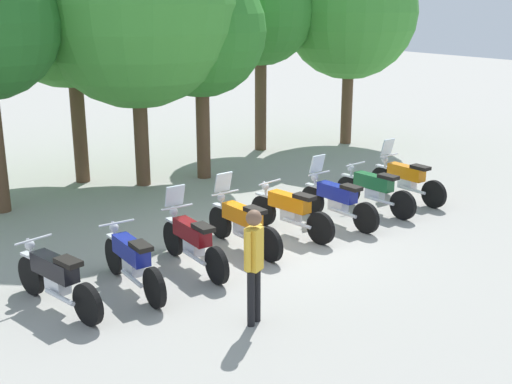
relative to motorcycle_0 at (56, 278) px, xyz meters
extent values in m
plane|color=#9E9B93|center=(4.30, 0.52, -0.50)|extent=(80.00, 80.00, 0.00)
cylinder|color=black|center=(-0.19, 0.72, -0.18)|extent=(0.26, 0.64, 0.64)
cylinder|color=black|center=(0.21, -0.78, -0.18)|extent=(0.26, 0.64, 0.64)
cube|color=silver|center=(-0.19, 0.72, 0.16)|extent=(0.21, 0.38, 0.04)
cube|color=black|center=(0.00, 0.02, 0.17)|extent=(0.49, 0.98, 0.30)
cube|color=silver|center=(0.01, -0.03, -0.10)|extent=(0.31, 0.44, 0.24)
cube|color=black|center=(0.10, -0.37, 0.36)|extent=(0.34, 0.49, 0.08)
cylinder|color=silver|center=(-0.16, 0.64, 0.13)|extent=(0.11, 0.23, 0.64)
cylinder|color=silver|center=(-0.14, 0.55, 0.47)|extent=(0.61, 0.19, 0.04)
sphere|color=silver|center=(-0.17, 0.67, 0.35)|extent=(0.20, 0.20, 0.16)
cylinder|color=silver|center=(-0.07, -0.36, -0.16)|extent=(0.25, 0.69, 0.07)
cylinder|color=black|center=(1.23, 0.76, -0.18)|extent=(0.11, 0.64, 0.64)
cylinder|color=black|center=(1.25, -0.79, -0.18)|extent=(0.11, 0.64, 0.64)
cube|color=silver|center=(1.23, 0.76, 0.16)|extent=(0.12, 0.36, 0.04)
cube|color=navy|center=(1.24, 0.04, 0.17)|extent=(0.27, 0.95, 0.30)
cube|color=silver|center=(1.24, -0.01, -0.10)|extent=(0.22, 0.40, 0.24)
cube|color=black|center=(1.24, -0.36, 0.36)|extent=(0.25, 0.44, 0.08)
cylinder|color=silver|center=(1.23, 0.67, 0.13)|extent=(0.05, 0.23, 0.64)
cylinder|color=silver|center=(1.23, 0.58, 0.47)|extent=(0.62, 0.04, 0.04)
sphere|color=silver|center=(1.23, 0.71, 0.35)|extent=(0.16, 0.16, 0.16)
cylinder|color=silver|center=(1.08, -0.31, -0.16)|extent=(0.08, 0.70, 0.07)
cylinder|color=black|center=(2.45, 0.99, -0.18)|extent=(0.11, 0.64, 0.64)
cylinder|color=black|center=(2.47, -0.56, -0.18)|extent=(0.11, 0.64, 0.64)
cube|color=silver|center=(2.45, 0.99, 0.16)|extent=(0.12, 0.36, 0.04)
cube|color=maroon|center=(2.46, 0.26, 0.17)|extent=(0.27, 0.95, 0.30)
cube|color=silver|center=(2.46, 0.21, -0.10)|extent=(0.22, 0.40, 0.24)
cube|color=black|center=(2.47, -0.14, 0.36)|extent=(0.25, 0.44, 0.08)
cylinder|color=silver|center=(2.45, 0.90, 0.13)|extent=(0.05, 0.23, 0.64)
cylinder|color=silver|center=(2.45, 0.81, 0.47)|extent=(0.62, 0.04, 0.04)
sphere|color=silver|center=(2.45, 0.94, 0.35)|extent=(0.16, 0.16, 0.16)
cylinder|color=silver|center=(2.31, -0.09, -0.16)|extent=(0.08, 0.70, 0.07)
cube|color=silver|center=(2.45, 0.87, 0.67)|extent=(0.36, 0.14, 0.39)
cylinder|color=black|center=(3.63, 1.29, -0.18)|extent=(0.15, 0.65, 0.64)
cylinder|color=black|center=(3.75, -0.26, -0.18)|extent=(0.15, 0.65, 0.64)
cube|color=silver|center=(3.63, 1.29, 0.16)|extent=(0.15, 0.37, 0.04)
cube|color=orange|center=(3.68, 0.56, 0.17)|extent=(0.33, 0.97, 0.30)
cube|color=silver|center=(3.69, 0.51, -0.10)|extent=(0.25, 0.42, 0.24)
cube|color=black|center=(3.72, 0.17, 0.36)|extent=(0.27, 0.46, 0.08)
cylinder|color=silver|center=(3.64, 1.20, 0.13)|extent=(0.07, 0.23, 0.64)
cylinder|color=silver|center=(3.64, 1.11, 0.47)|extent=(0.62, 0.08, 0.04)
sphere|color=silver|center=(3.63, 1.24, 0.35)|extent=(0.17, 0.17, 0.16)
cylinder|color=silver|center=(3.55, 0.20, -0.16)|extent=(0.12, 0.70, 0.07)
cube|color=silver|center=(3.64, 1.17, 0.67)|extent=(0.37, 0.16, 0.39)
cylinder|color=black|center=(4.77, 1.44, -0.18)|extent=(0.22, 0.65, 0.64)
cylinder|color=black|center=(5.06, -0.08, -0.18)|extent=(0.22, 0.65, 0.64)
cube|color=silver|center=(4.77, 1.44, 0.16)|extent=(0.19, 0.38, 0.04)
cube|color=orange|center=(4.90, 0.73, 0.17)|extent=(0.43, 0.98, 0.30)
cube|color=silver|center=(4.91, 0.68, -0.10)|extent=(0.29, 0.43, 0.24)
cube|color=black|center=(4.98, 0.34, 0.36)|extent=(0.32, 0.48, 0.08)
cylinder|color=silver|center=(4.79, 1.36, 0.13)|extent=(0.09, 0.23, 0.64)
cylinder|color=silver|center=(4.80, 1.27, 0.47)|extent=(0.62, 0.15, 0.04)
sphere|color=silver|center=(4.78, 1.40, 0.35)|extent=(0.19, 0.19, 0.16)
cylinder|color=silver|center=(4.81, 0.36, -0.16)|extent=(0.20, 0.70, 0.07)
cylinder|color=black|center=(6.07, 1.45, -0.18)|extent=(0.16, 0.65, 0.64)
cylinder|color=black|center=(6.21, -0.10, -0.18)|extent=(0.16, 0.65, 0.64)
cube|color=silver|center=(6.07, 1.45, 0.16)|extent=(0.15, 0.37, 0.04)
cube|color=navy|center=(6.14, 0.72, 0.17)|extent=(0.35, 0.97, 0.30)
cube|color=silver|center=(6.14, 0.67, -0.10)|extent=(0.26, 0.42, 0.24)
cube|color=black|center=(6.17, 0.33, 0.36)|extent=(0.28, 0.46, 0.08)
cylinder|color=silver|center=(6.08, 1.36, 0.13)|extent=(0.07, 0.23, 0.64)
cylinder|color=silver|center=(6.08, 1.27, 0.47)|extent=(0.62, 0.09, 0.04)
sphere|color=silver|center=(6.07, 1.40, 0.35)|extent=(0.17, 0.17, 0.16)
cylinder|color=silver|center=(6.01, 0.36, -0.16)|extent=(0.14, 0.70, 0.07)
cube|color=silver|center=(6.08, 1.33, 0.67)|extent=(0.37, 0.17, 0.39)
cylinder|color=black|center=(7.27, 1.64, -0.18)|extent=(0.18, 0.65, 0.64)
cylinder|color=black|center=(7.46, 0.10, -0.18)|extent=(0.18, 0.65, 0.64)
cube|color=silver|center=(7.27, 1.64, 0.16)|extent=(0.16, 0.37, 0.04)
cube|color=#1E6033|center=(7.36, 0.92, 0.17)|extent=(0.37, 0.97, 0.30)
cube|color=silver|center=(7.37, 0.87, -0.10)|extent=(0.27, 0.42, 0.24)
cube|color=black|center=(7.41, 0.52, 0.36)|extent=(0.29, 0.47, 0.08)
cylinder|color=silver|center=(7.28, 1.55, 0.13)|extent=(0.08, 0.23, 0.64)
cylinder|color=silver|center=(7.30, 1.46, 0.47)|extent=(0.62, 0.11, 0.04)
sphere|color=silver|center=(7.28, 1.59, 0.35)|extent=(0.18, 0.18, 0.16)
cylinder|color=silver|center=(7.24, 0.55, -0.16)|extent=(0.15, 0.70, 0.07)
cylinder|color=black|center=(8.54, 1.84, -0.18)|extent=(0.14, 0.65, 0.64)
cylinder|color=black|center=(8.65, 0.30, -0.18)|extent=(0.14, 0.65, 0.64)
cube|color=silver|center=(8.54, 1.84, 0.16)|extent=(0.14, 0.37, 0.04)
cube|color=orange|center=(8.59, 1.12, 0.17)|extent=(0.33, 0.97, 0.30)
cube|color=silver|center=(8.59, 1.07, -0.10)|extent=(0.25, 0.41, 0.24)
cube|color=black|center=(8.62, 0.72, 0.36)|extent=(0.27, 0.46, 0.08)
cylinder|color=silver|center=(8.54, 1.75, 0.13)|extent=(0.07, 0.23, 0.64)
cylinder|color=silver|center=(8.55, 1.66, 0.47)|extent=(0.62, 0.08, 0.04)
sphere|color=silver|center=(8.54, 1.79, 0.35)|extent=(0.17, 0.17, 0.16)
cylinder|color=silver|center=(8.45, 0.76, -0.16)|extent=(0.12, 0.70, 0.07)
cube|color=silver|center=(8.55, 1.72, 0.67)|extent=(0.37, 0.16, 0.39)
cylinder|color=black|center=(2.29, -2.02, -0.08)|extent=(0.15, 0.15, 0.84)
cylinder|color=black|center=(2.14, -2.10, -0.08)|extent=(0.15, 0.15, 0.84)
cube|color=gold|center=(2.22, -2.06, 0.65)|extent=(0.29, 0.28, 0.63)
cylinder|color=gold|center=(2.36, -1.99, 0.67)|extent=(0.11, 0.11, 0.60)
cylinder|color=gold|center=(2.07, -2.13, 0.67)|extent=(0.11, 0.11, 0.60)
sphere|color=brown|center=(2.22, -2.06, 1.11)|extent=(0.31, 0.31, 0.23)
cylinder|color=brown|center=(2.79, 6.90, 1.07)|extent=(0.36, 0.36, 3.15)
cylinder|color=brown|center=(3.99, 5.76, 0.86)|extent=(0.36, 0.36, 2.72)
sphere|color=#3D8E33|center=(3.99, 5.76, 3.94)|extent=(4.94, 4.94, 4.94)
cylinder|color=brown|center=(5.62, 5.52, 0.82)|extent=(0.36, 0.36, 2.64)
sphere|color=#2D7A28|center=(5.62, 5.52, 3.30)|extent=(3.31, 3.31, 3.31)
cylinder|color=brown|center=(8.79, 7.51, 1.05)|extent=(0.36, 0.36, 3.11)
sphere|color=#2D7A28|center=(8.79, 7.51, 3.74)|extent=(3.24, 3.24, 3.24)
cylinder|color=brown|center=(11.68, 6.77, 0.86)|extent=(0.36, 0.36, 2.73)
sphere|color=#3D8E33|center=(11.68, 6.77, 3.70)|extent=(4.20, 4.20, 4.20)
camera|label=1|loc=(-2.47, -9.17, 3.98)|focal=45.52mm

